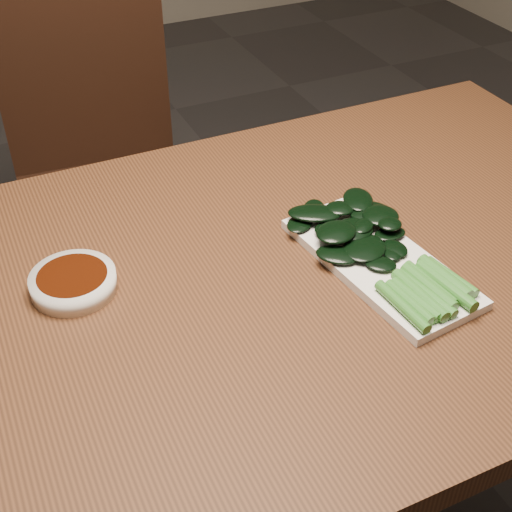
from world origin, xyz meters
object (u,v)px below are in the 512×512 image
sauce_bowl (73,282)px  chair_far (103,168)px  serving_plate (379,262)px  gai_lan (377,246)px  table (253,313)px

sauce_bowl → chair_far: bearing=74.3°
chair_far → sauce_bowl: bearing=-101.4°
chair_far → sauce_bowl: (-0.21, -0.75, 0.28)m
sauce_bowl → serving_plate: size_ratio=0.37×
gai_lan → chair_far: bearing=103.2°
table → serving_plate: size_ratio=4.37×
serving_plate → sauce_bowl: bearing=161.9°
table → chair_far: 0.84m
chair_far → gai_lan: chair_far is taller
serving_plate → gai_lan: gai_lan is taller
serving_plate → gai_lan: (0.00, 0.01, 0.02)m
chair_far → serving_plate: bearing=-72.8°
chair_far → sauce_bowl: size_ratio=7.55×
serving_plate → gai_lan: 0.02m
chair_far → gai_lan: size_ratio=2.74×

